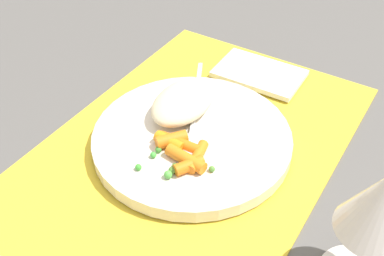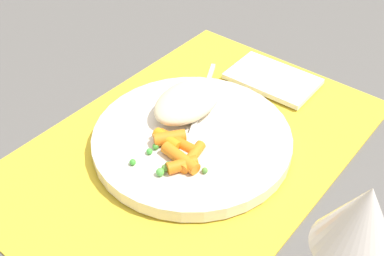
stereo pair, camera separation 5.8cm
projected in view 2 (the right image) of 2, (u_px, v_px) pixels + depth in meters
name	position (u px, v px, depth m)	size (l,w,h in m)	color
ground_plane	(192.00, 148.00, 0.63)	(2.40, 2.40, 0.00)	#565451
placemat	(192.00, 146.00, 0.63)	(0.51, 0.35, 0.01)	gold
plate	(192.00, 139.00, 0.62)	(0.26, 0.26, 0.02)	silver
rice_mound	(188.00, 101.00, 0.64)	(0.11, 0.07, 0.03)	beige
carrot_portion	(177.00, 149.00, 0.58)	(0.07, 0.08, 0.02)	orange
pea_scatter	(165.00, 162.00, 0.57)	(0.08, 0.08, 0.01)	#548E37
fork	(197.00, 117.00, 0.63)	(0.19, 0.10, 0.01)	silver
wine_glass	(360.00, 224.00, 0.40)	(0.07, 0.07, 0.15)	silver
napkin	(273.00, 79.00, 0.73)	(0.08, 0.13, 0.01)	white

